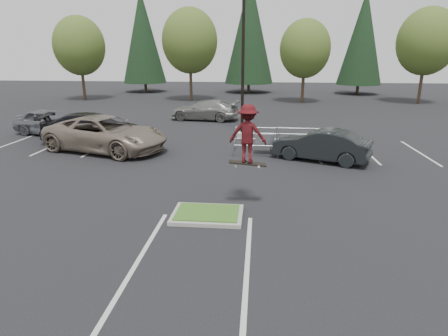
# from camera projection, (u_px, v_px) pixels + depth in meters

# --- Properties ---
(ground) EXTENTS (120.00, 120.00, 0.00)m
(ground) POSITION_uv_depth(u_px,v_px,m) (207.00, 216.00, 11.79)
(ground) COLOR black
(ground) RESTS_ON ground
(grass_median) EXTENTS (2.20, 1.60, 0.16)m
(grass_median) POSITION_uv_depth(u_px,v_px,m) (207.00, 214.00, 11.77)
(grass_median) COLOR gray
(grass_median) RESTS_ON ground
(stall_lines) EXTENTS (22.62, 17.60, 0.01)m
(stall_lines) POSITION_uv_depth(u_px,v_px,m) (196.00, 163.00, 17.65)
(stall_lines) COLOR beige
(stall_lines) RESTS_ON ground
(light_pole) EXTENTS (0.70, 0.60, 10.12)m
(light_pole) POSITION_uv_depth(u_px,v_px,m) (243.00, 60.00, 21.84)
(light_pole) COLOR gray
(light_pole) RESTS_ON ground
(decid_a) EXTENTS (5.44, 5.44, 8.91)m
(decid_a) POSITION_uv_depth(u_px,v_px,m) (80.00, 48.00, 40.39)
(decid_a) COLOR #38281C
(decid_a) RESTS_ON ground
(decid_b) EXTENTS (5.89, 5.89, 9.64)m
(decid_b) POSITION_uv_depth(u_px,v_px,m) (190.00, 43.00, 39.65)
(decid_b) COLOR #38281C
(decid_b) RESTS_ON ground
(decid_c) EXTENTS (5.12, 5.12, 8.38)m
(decid_c) POSITION_uv_depth(u_px,v_px,m) (305.00, 51.00, 38.13)
(decid_c) COLOR #38281C
(decid_c) RESTS_ON ground
(decid_d) EXTENTS (5.76, 5.76, 9.43)m
(decid_d) POSITION_uv_depth(u_px,v_px,m) (426.00, 44.00, 37.33)
(decid_d) COLOR #38281C
(decid_d) RESTS_ON ground
(conif_a) EXTENTS (5.72, 5.72, 13.00)m
(conif_a) POSITION_uv_depth(u_px,v_px,m) (143.00, 37.00, 49.08)
(conif_a) COLOR #38281C
(conif_a) RESTS_ON ground
(conif_b) EXTENTS (6.38, 6.38, 14.50)m
(conif_b) POSITION_uv_depth(u_px,v_px,m) (250.00, 30.00, 48.07)
(conif_b) COLOR #38281C
(conif_b) RESTS_ON ground
(conif_c) EXTENTS (5.50, 5.50, 12.50)m
(conif_c) POSITION_uv_depth(u_px,v_px,m) (363.00, 38.00, 46.15)
(conif_c) COLOR #38281C
(conif_c) RESTS_ON ground
(cart_corral) EXTENTS (4.46, 1.63, 1.26)m
(cart_corral) POSITION_uv_depth(u_px,v_px,m) (268.00, 139.00, 18.99)
(cart_corral) COLOR #92959A
(cart_corral) RESTS_ON ground
(skateboarder) EXTENTS (1.31, 0.89, 2.02)m
(skateboarder) POSITION_uv_depth(u_px,v_px,m) (248.00, 134.00, 11.92)
(skateboarder) COLOR black
(skateboarder) RESTS_ON ground
(car_l_tan) EXTENTS (7.17, 4.86, 1.82)m
(car_l_tan) POSITION_uv_depth(u_px,v_px,m) (105.00, 134.00, 19.62)
(car_l_tan) COLOR gray
(car_l_tan) RESTS_ON ground
(car_l_black) EXTENTS (6.02, 3.04, 1.68)m
(car_l_black) POSITION_uv_depth(u_px,v_px,m) (93.00, 128.00, 21.57)
(car_l_black) COLOR black
(car_l_black) RESTS_ON ground
(car_l_grey) EXTENTS (5.09, 3.04, 1.62)m
(car_l_grey) POSITION_uv_depth(u_px,v_px,m) (50.00, 122.00, 23.55)
(car_l_grey) COLOR #57595F
(car_l_grey) RESTS_ON ground
(car_r_charc) EXTENTS (4.82, 3.23, 1.50)m
(car_r_charc) POSITION_uv_depth(u_px,v_px,m) (321.00, 145.00, 17.83)
(car_r_charc) COLOR black
(car_r_charc) RESTS_ON ground
(car_far_silver) EXTENTS (5.51, 2.87, 1.53)m
(car_far_silver) POSITION_uv_depth(u_px,v_px,m) (205.00, 110.00, 28.95)
(car_far_silver) COLOR gray
(car_far_silver) RESTS_ON ground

